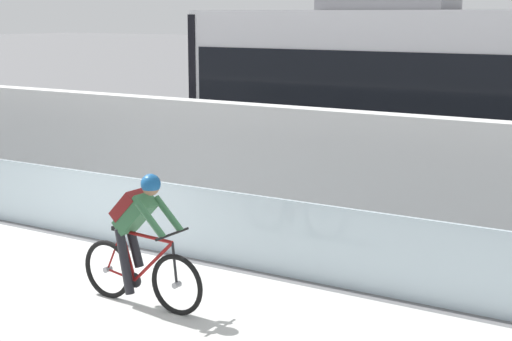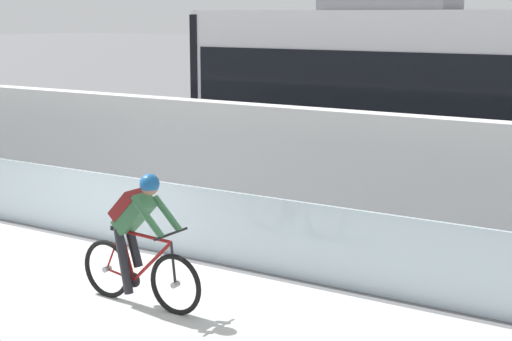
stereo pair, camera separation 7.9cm
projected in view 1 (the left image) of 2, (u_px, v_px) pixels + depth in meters
name	position (u px, v px, depth m)	size (l,w,h in m)	color
ground_plane	(23.00, 276.00, 10.47)	(200.00, 200.00, 0.00)	slate
bike_path_deck	(23.00, 276.00, 10.46)	(32.00, 3.20, 0.01)	silver
glass_parapet	(117.00, 209.00, 11.90)	(32.00, 0.05, 1.03)	silver
concrete_barrier_wall	(189.00, 159.00, 13.30)	(32.00, 0.36, 2.00)	silver
tram_rail_near	(267.00, 190.00, 15.55)	(32.00, 0.08, 0.01)	#595654
tram_rail_far	(302.00, 178.00, 16.74)	(32.00, 0.08, 0.01)	#595654
tram	(491.00, 102.00, 13.65)	(11.06, 2.54, 3.81)	silver
cyclist_on_bike	(140.00, 241.00, 9.25)	(1.77, 0.58, 1.61)	black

